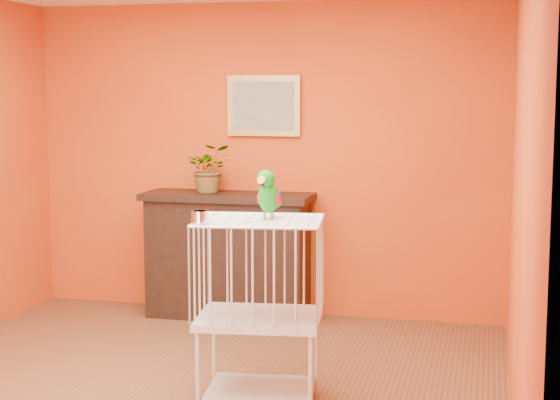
# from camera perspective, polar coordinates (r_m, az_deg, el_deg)

# --- Properties ---
(room_shell) EXTENTS (4.50, 4.50, 4.50)m
(room_shell) POSITION_cam_1_polar(r_m,az_deg,el_deg) (5.02, -7.64, 3.95)
(room_shell) COLOR #C84E12
(room_shell) RESTS_ON ground
(console_cabinet) EXTENTS (1.40, 0.50, 1.04)m
(console_cabinet) POSITION_cam_1_polar(r_m,az_deg,el_deg) (7.12, -3.50, -3.69)
(console_cabinet) COLOR black
(console_cabinet) RESTS_ON ground
(potted_plant) EXTENTS (0.49, 0.51, 0.31)m
(potted_plant) POSITION_cam_1_polar(r_m,az_deg,el_deg) (7.06, -4.75, 1.73)
(potted_plant) COLOR #26722D
(potted_plant) RESTS_ON console_cabinet
(framed_picture) EXTENTS (0.62, 0.04, 0.50)m
(framed_picture) POSITION_cam_1_polar(r_m,az_deg,el_deg) (7.13, -1.10, 6.29)
(framed_picture) COLOR #BA9142
(framed_picture) RESTS_ON room_shell
(birdcage) EXTENTS (0.79, 0.65, 1.12)m
(birdcage) POSITION_cam_1_polar(r_m,az_deg,el_deg) (5.14, -1.37, -7.25)
(birdcage) COLOR beige
(birdcage) RESTS_ON ground
(feed_cup) EXTENTS (0.10, 0.10, 0.07)m
(feed_cup) POSITION_cam_1_polar(r_m,az_deg,el_deg) (4.89, -5.35, -1.12)
(feed_cup) COLOR silver
(feed_cup) RESTS_ON birdcage
(parrot) EXTENTS (0.15, 0.27, 0.30)m
(parrot) POSITION_cam_1_polar(r_m,az_deg,el_deg) (5.02, -0.80, 0.41)
(parrot) COLOR #59544C
(parrot) RESTS_ON birdcage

